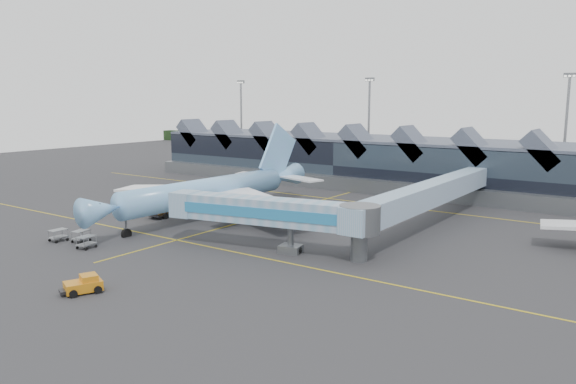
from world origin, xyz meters
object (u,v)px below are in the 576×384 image
Objects in this scene: main_airliner at (213,190)px; pushback_tug at (84,285)px; fuel_truck at (173,203)px; jet_bridge at (282,214)px.

main_airliner is 34.00m from pushback_tug.
main_airliner is at bearing 14.34° from fuel_truck.
jet_bridge is 22.71m from pushback_tug.
fuel_truck is 34.58m from pushback_tug.
main_airliner is 10.74× the size of pushback_tug.
fuel_truck is at bearing 152.32° from jet_bridge.
main_airliner is at bearing 141.87° from jet_bridge.
jet_bridge is 6.47× the size of pushback_tug.
main_airliner is 1.66× the size of jet_bridge.
jet_bridge is (19.72, -9.84, 0.41)m from main_airliner.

